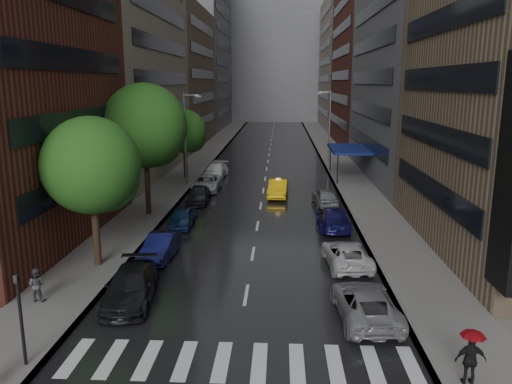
# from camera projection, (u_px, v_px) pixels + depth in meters

# --- Properties ---
(ground) EXTENTS (220.00, 220.00, 0.00)m
(ground) POSITION_uv_depth(u_px,v_px,m) (240.00, 335.00, 20.56)
(ground) COLOR gray
(ground) RESTS_ON ground
(road) EXTENTS (14.00, 140.00, 0.01)m
(road) POSITION_uv_depth(u_px,v_px,m) (269.00, 157.00, 69.31)
(road) COLOR black
(road) RESTS_ON ground
(sidewalk_left) EXTENTS (4.00, 140.00, 0.15)m
(sidewalk_left) POSITION_uv_depth(u_px,v_px,m) (204.00, 156.00, 69.73)
(sidewalk_left) COLOR gray
(sidewalk_left) RESTS_ON ground
(sidewalk_right) EXTENTS (4.00, 140.00, 0.15)m
(sidewalk_right) POSITION_uv_depth(u_px,v_px,m) (334.00, 157.00, 68.86)
(sidewalk_right) COLOR gray
(sidewalk_right) RESTS_ON ground
(crosswalk) EXTENTS (13.15, 2.80, 0.01)m
(crosswalk) POSITION_uv_depth(u_px,v_px,m) (241.00, 362.00, 18.59)
(crosswalk) COLOR silver
(crosswalk) RESTS_ON ground
(buildings_left) EXTENTS (8.00, 108.00, 38.00)m
(buildings_left) POSITION_uv_depth(u_px,v_px,m) (171.00, 43.00, 75.14)
(buildings_left) COLOR maroon
(buildings_left) RESTS_ON ground
(buildings_right) EXTENTS (8.05, 109.10, 36.00)m
(buildings_right) POSITION_uv_depth(u_px,v_px,m) (374.00, 48.00, 71.88)
(buildings_right) COLOR #937A5B
(buildings_right) RESTS_ON ground
(building_far) EXTENTS (40.00, 14.00, 32.00)m
(building_far) POSITION_uv_depth(u_px,v_px,m) (275.00, 59.00, 132.16)
(building_far) COLOR slate
(building_far) RESTS_ON ground
(tree_near) EXTENTS (5.31, 5.31, 8.47)m
(tree_near) POSITION_uv_depth(u_px,v_px,m) (91.00, 166.00, 26.92)
(tree_near) COLOR #382619
(tree_near) RESTS_ON ground
(tree_mid) EXTENTS (6.39, 6.39, 10.18)m
(tree_mid) POSITION_uv_depth(u_px,v_px,m) (145.00, 126.00, 37.43)
(tree_mid) COLOR #382619
(tree_mid) RESTS_ON ground
(tree_far) EXTENTS (4.64, 4.64, 7.40)m
(tree_far) POSITION_uv_depth(u_px,v_px,m) (185.00, 131.00, 52.96)
(tree_far) COLOR #382619
(tree_far) RESTS_ON ground
(taxi) EXTENTS (1.92, 4.82, 1.56)m
(taxi) POSITION_uv_depth(u_px,v_px,m) (278.00, 188.00, 45.15)
(taxi) COLOR #EEB70C
(taxi) RESTS_ON ground
(parked_cars_left) EXTENTS (2.68, 36.92, 1.55)m
(parked_cars_left) POSITION_uv_depth(u_px,v_px,m) (192.00, 203.00, 39.87)
(parked_cars_left) COLOR black
(parked_cars_left) RESTS_ON ground
(parked_cars_right) EXTENTS (2.77, 25.58, 1.54)m
(parked_cars_right) POSITION_uv_depth(u_px,v_px,m) (341.00, 239.00, 30.69)
(parked_cars_right) COLOR gray
(parked_cars_right) RESTS_ON ground
(ped_black_umbrella) EXTENTS (0.96, 0.98, 2.09)m
(ped_black_umbrella) POSITION_uv_depth(u_px,v_px,m) (36.00, 276.00, 23.20)
(ped_black_umbrella) COLOR #434447
(ped_black_umbrella) RESTS_ON sidewalk_left
(ped_red_umbrella) EXTENTS (1.06, 0.82, 2.01)m
(ped_red_umbrella) POSITION_uv_depth(u_px,v_px,m) (471.00, 353.00, 16.75)
(ped_red_umbrella) COLOR black
(ped_red_umbrella) RESTS_ON sidewalk_right
(traffic_light) EXTENTS (0.18, 0.15, 3.45)m
(traffic_light) POSITION_uv_depth(u_px,v_px,m) (20.00, 311.00, 17.74)
(traffic_light) COLOR black
(traffic_light) RESTS_ON sidewalk_left
(street_lamp_left) EXTENTS (1.74, 0.22, 9.00)m
(street_lamp_left) POSITION_uv_depth(u_px,v_px,m) (186.00, 137.00, 49.12)
(street_lamp_left) COLOR gray
(street_lamp_left) RESTS_ON sidewalk_left
(street_lamp_right) EXTENTS (1.74, 0.22, 9.00)m
(street_lamp_right) POSITION_uv_depth(u_px,v_px,m) (329.00, 125.00, 63.01)
(street_lamp_right) COLOR gray
(street_lamp_right) RESTS_ON sidewalk_right
(awning) EXTENTS (4.00, 8.00, 3.12)m
(awning) POSITION_uv_depth(u_px,v_px,m) (349.00, 149.00, 53.58)
(awning) COLOR navy
(awning) RESTS_ON sidewalk_right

